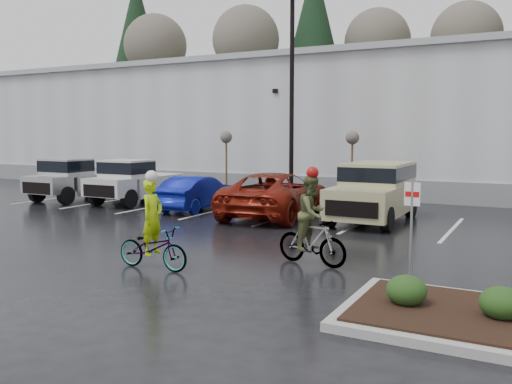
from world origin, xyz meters
The scene contains 16 objects.
ground centered at (0.00, 0.00, 0.00)m, with size 120.00×120.00×0.00m, color black.
warehouse centered at (0.00, 21.99, 3.65)m, with size 60.50×15.50×7.20m.
wooded_ridge centered at (0.00, 45.00, 3.00)m, with size 80.00×25.00×6.00m, color #2A401A.
lamppost centered at (-4.00, 12.00, 5.69)m, with size 0.50×1.00×9.22m.
sapling_west centered at (-8.00, 13.00, 2.73)m, with size 0.60×0.60×3.20m.
sapling_mid centered at (-1.50, 13.00, 2.73)m, with size 0.60×0.60×3.20m.
shrub_a centered at (4.00, -1.00, 0.41)m, with size 0.70×0.70×0.52m, color #193211.
shrub_b centered at (5.50, -1.00, 0.41)m, with size 0.70×0.70×0.52m, color #193211.
fire_lane_sign centered at (3.80, 0.20, 1.41)m, with size 0.30×0.05×2.20m.
pickup_silver centered at (-13.20, 8.39, 0.98)m, with size 2.10×5.20×1.96m, color #A9ADB1, non-canonical shape.
pickup_white centered at (-9.99, 8.79, 0.98)m, with size 2.10×5.20×1.96m, color beige, non-canonical shape.
car_blue centered at (-6.36, 7.93, 0.70)m, with size 1.47×4.22×1.39m, color navy.
car_red centered at (-2.79, 7.90, 0.83)m, with size 2.74×5.94×1.65m, color maroon.
suv_tan centered at (0.77, 8.43, 1.03)m, with size 2.20×5.10×2.06m, color tan, non-canonical shape.
cyclist_hivis centered at (-1.82, -0.57, 0.70)m, with size 1.88×0.67×2.27m.
cyclist_olive centered at (1.24, 1.50, 0.85)m, with size 1.86×0.93×2.33m.
Camera 1 is at (5.94, -10.23, 3.11)m, focal length 38.00 mm.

